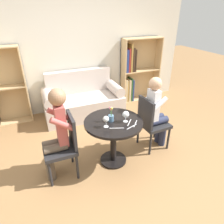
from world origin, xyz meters
TOP-DOWN VIEW (x-y plane):
  - ground_plane at (0.00, 0.00)m, footprint 16.00×16.00m
  - back_wall at (0.00, 2.09)m, footprint 5.20×0.05m
  - round_table at (0.00, 0.00)m, footprint 0.83×0.83m
  - couch at (0.00, 1.66)m, footprint 1.64×0.80m
  - bookshelf_right at (1.39, 1.94)m, footprint 0.96×0.28m
  - chair_left at (-0.69, 0.04)m, footprint 0.42×0.42m
  - chair_right at (0.69, 0.09)m, footprint 0.44×0.44m
  - person_left at (-0.78, 0.04)m, footprint 0.42×0.34m
  - person_right at (0.78, 0.10)m, footprint 0.43×0.35m
  - wine_glass_left at (-0.15, -0.09)m, footprint 0.08×0.08m
  - wine_glass_right at (0.15, -0.07)m, footprint 0.09×0.09m
  - flower_vase at (-0.03, 0.02)m, footprint 0.08×0.08m
  - knife_left_setting at (0.17, -0.23)m, footprint 0.18×0.08m
  - fork_left_setting at (-0.03, -0.18)m, footprint 0.18×0.08m
  - knife_right_setting at (0.19, -0.12)m, footprint 0.13×0.15m
  - fork_right_setting at (0.25, -0.18)m, footprint 0.13×0.15m

SIDE VIEW (x-z plane):
  - ground_plane at x=0.00m, z-range 0.00..0.00m
  - couch at x=0.00m, z-range -0.15..0.77m
  - chair_left at x=-0.69m, z-range 0.04..0.94m
  - chair_right at x=0.69m, z-range 0.04..0.94m
  - round_table at x=0.00m, z-range 0.19..0.89m
  - person_right at x=0.78m, z-range 0.03..1.25m
  - person_left at x=-0.78m, z-range 0.05..1.33m
  - knife_left_setting at x=0.17m, z-range 0.71..0.71m
  - fork_left_setting at x=-0.03m, z-range 0.71..0.71m
  - knife_right_setting at x=0.19m, z-range 0.71..0.71m
  - fork_right_setting at x=0.25m, z-range 0.71..0.71m
  - bookshelf_right at x=1.39m, z-range -0.03..1.47m
  - flower_vase at x=-0.03m, z-range 0.68..0.90m
  - wine_glass_right at x=0.15m, z-range 0.73..0.89m
  - wine_glass_left at x=-0.15m, z-range 0.74..0.90m
  - back_wall at x=0.00m, z-range 0.00..2.70m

